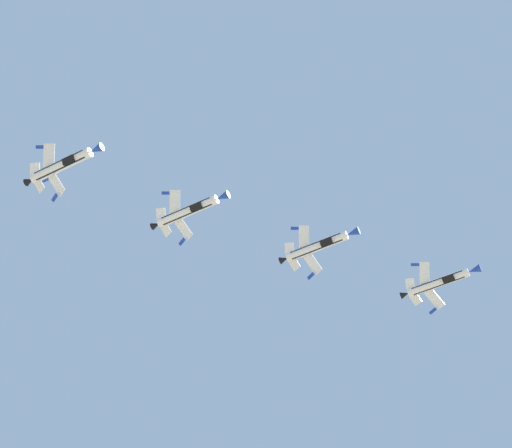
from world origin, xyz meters
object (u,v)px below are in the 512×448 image
Objects in this scene: fighter_jet_lead at (440,282)px; fighter_jet_left_outer at (63,165)px; fighter_jet_left_wing at (318,246)px; fighter_jet_right_wing at (189,211)px.

fighter_jet_left_outer reaches higher than fighter_jet_lead.
fighter_jet_left_wing is 47.47m from fighter_jet_left_outer.
fighter_jet_left_outer is at bearing -35.09° from fighter_jet_right_wing.
fighter_jet_left_outer is at bearing -40.43° from fighter_jet_left_wing.
fighter_jet_left_wing is at bearing 134.49° from fighter_jet_right_wing.
fighter_jet_right_wing is at bearing 144.91° from fighter_jet_left_outer.
fighter_jet_left_outer reaches higher than fighter_jet_left_wing.
fighter_jet_right_wing is at bearing -43.16° from fighter_jet_lead.
fighter_jet_left_wing is 1.00× the size of fighter_jet_left_outer.
fighter_jet_left_wing is at bearing -40.89° from fighter_jet_lead.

